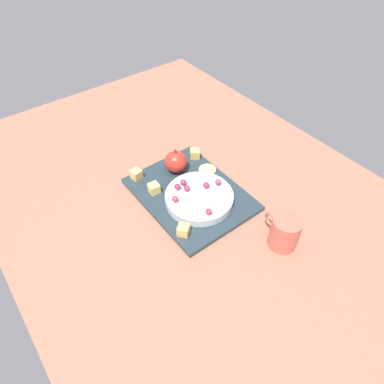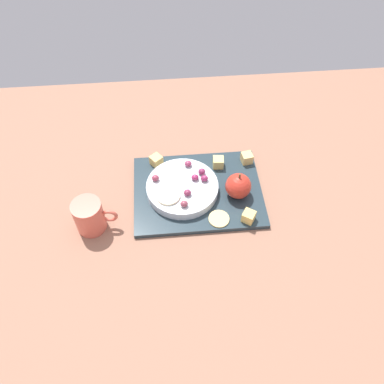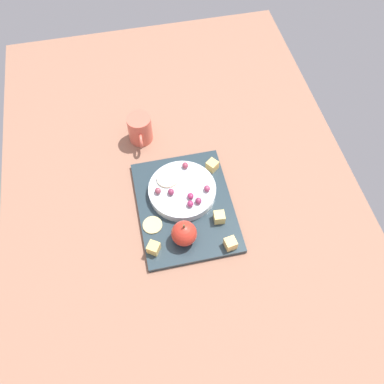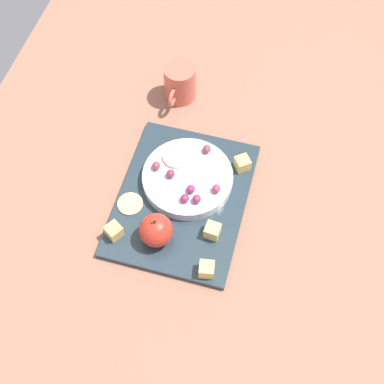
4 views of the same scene
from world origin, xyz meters
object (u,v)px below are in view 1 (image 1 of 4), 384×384
at_px(platter, 190,194).
at_px(grape_2, 206,185).
at_px(grape_3, 209,212).
at_px(cup, 284,232).
at_px(serving_dish, 200,198).
at_px(grape_0, 187,188).
at_px(cracker_0, 207,170).
at_px(cheese_cube_3, 183,230).
at_px(grape_6, 177,187).
at_px(apple_whole, 176,162).
at_px(grape_4, 218,182).
at_px(apple_slice_0, 218,196).
at_px(cheese_cube_2, 136,174).
at_px(grape_5, 175,199).
at_px(cheese_cube_1, 195,154).
at_px(grape_1, 183,182).
at_px(cheese_cube_0, 154,188).

xyz_separation_m(platter, grape_2, (-0.03, -0.03, 0.04)).
xyz_separation_m(grape_3, cup, (-0.16, -0.10, -0.00)).
height_order(serving_dish, grape_0, grape_0).
bearing_deg(cracker_0, cheese_cube_3, 126.68).
bearing_deg(grape_6, grape_2, -122.99).
relative_size(apple_whole, cheese_cube_3, 2.36).
relative_size(serving_dish, cup, 1.77).
relative_size(grape_0, grape_2, 1.00).
bearing_deg(cheese_cube_3, grape_4, -68.77).
height_order(cracker_0, grape_2, grape_2).
bearing_deg(grape_6, grape_0, -138.20).
distance_m(grape_6, apple_slice_0, 0.11).
bearing_deg(cup, serving_dish, 19.15).
relative_size(serving_dish, cheese_cube_2, 6.63).
relative_size(grape_2, grape_6, 1.00).
relative_size(serving_dish, cheese_cube_3, 6.63).
bearing_deg(cheese_cube_2, grape_4, -139.88).
relative_size(grape_2, grape_5, 1.00).
bearing_deg(cheese_cube_2, cup, -157.61).
relative_size(serving_dish, cheese_cube_1, 6.63).
height_order(apple_whole, cheese_cube_3, apple_whole).
xyz_separation_m(grape_4, cup, (-0.22, -0.01, -0.00)).
xyz_separation_m(grape_1, grape_6, (-0.00, 0.02, 0.00)).
bearing_deg(cheese_cube_0, cheese_cube_3, 172.59).
xyz_separation_m(grape_0, cup, (-0.25, -0.10, -0.00)).
bearing_deg(cheese_cube_3, grape_0, -40.65).
bearing_deg(grape_1, cup, -162.15).
relative_size(cheese_cube_0, grape_1, 1.50).
distance_m(cracker_0, grape_4, 0.09).
xyz_separation_m(cheese_cube_2, apple_slice_0, (-0.21, -0.12, 0.01)).
bearing_deg(grape_0, serving_dish, -151.39).
xyz_separation_m(cheese_cube_1, grape_2, (-0.14, 0.07, 0.02)).
relative_size(grape_2, grape_4, 1.00).
xyz_separation_m(serving_dish, grape_4, (0.00, -0.06, 0.02)).
height_order(grape_0, cup, cup).
distance_m(grape_4, grape_5, 0.13).
height_order(cheese_cube_2, cracker_0, cheese_cube_2).
bearing_deg(apple_slice_0, grape_1, 24.67).
distance_m(apple_whole, cheese_cube_2, 0.12).
bearing_deg(grape_3, serving_dish, -20.85).
relative_size(serving_dish, grape_6, 9.95).
relative_size(cracker_0, grape_6, 2.77).
height_order(apple_whole, grape_0, apple_whole).
bearing_deg(grape_1, platter, -150.40).
distance_m(cheese_cube_3, apple_slice_0, 0.13).
bearing_deg(apple_whole, grape_2, -175.80).
relative_size(grape_4, grape_5, 1.00).
xyz_separation_m(grape_1, cup, (-0.28, -0.09, -0.00)).
bearing_deg(cracker_0, cheese_cube_1, -6.22).
distance_m(cheese_cube_2, grape_3, 0.25).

